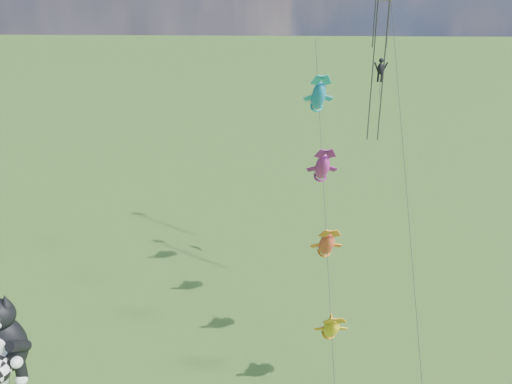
{
  "coord_description": "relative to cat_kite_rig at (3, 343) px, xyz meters",
  "views": [
    {
      "loc": [
        7.59,
        -20.43,
        24.22
      ],
      "look_at": [
        6.69,
        10.95,
        10.61
      ],
      "focal_mm": 40.0,
      "sensor_mm": 36.0,
      "label": 1
    }
  ],
  "objects": [
    {
      "name": "fish_windsock_rig",
      "position": [
        15.15,
        9.02,
        2.89
      ],
      "size": [
        1.47,
        15.95,
        18.84
      ],
      "rotation": [
        0.0,
        0.0,
        0.38
      ],
      "color": "brown",
      "rests_on": "ground"
    },
    {
      "name": "parafoil_rig",
      "position": [
        18.65,
        13.71,
        11.27
      ],
      "size": [
        2.32,
        17.47,
        26.67
      ],
      "rotation": [
        0.0,
        0.0,
        0.15
      ],
      "color": "brown",
      "rests_on": "ground"
    },
    {
      "name": "cat_kite_rig",
      "position": [
        0.0,
        0.0,
        0.0
      ],
      "size": [
        2.32,
        4.09,
        10.16
      ],
      "rotation": [
        0.0,
        0.0,
        0.25
      ],
      "color": "brown",
      "rests_on": "ground"
    }
  ]
}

